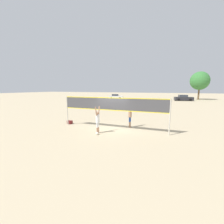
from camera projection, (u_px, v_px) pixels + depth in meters
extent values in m
plane|color=#C6B28C|center=(112.00, 129.00, 11.97)|extent=(200.00, 200.00, 0.00)
cylinder|color=beige|center=(67.00, 111.00, 13.30)|extent=(0.09, 0.09, 2.54)
cylinder|color=beige|center=(170.00, 117.00, 10.25)|extent=(0.09, 0.09, 2.54)
cube|color=#47474C|center=(112.00, 104.00, 11.66)|extent=(8.44, 0.02, 1.02)
cube|color=yellow|center=(112.00, 98.00, 11.58)|extent=(8.44, 0.03, 0.06)
cube|color=yellow|center=(112.00, 110.00, 11.73)|extent=(8.44, 0.03, 0.06)
cylinder|color=tan|center=(97.00, 130.00, 10.84)|extent=(0.11, 0.11, 0.44)
cylinder|color=white|center=(97.00, 125.00, 10.77)|extent=(0.12, 0.12, 0.36)
cylinder|color=tan|center=(98.00, 130.00, 11.02)|extent=(0.11, 0.11, 0.44)
cylinder|color=white|center=(98.00, 124.00, 10.96)|extent=(0.12, 0.12, 0.36)
cylinder|color=white|center=(98.00, 118.00, 10.79)|extent=(0.28, 0.28, 0.57)
sphere|color=tan|center=(98.00, 113.00, 10.73)|extent=(0.22, 0.22, 0.22)
cylinder|color=tan|center=(96.00, 111.00, 10.49)|extent=(0.08, 0.21, 0.64)
cylinder|color=tan|center=(99.00, 110.00, 10.92)|extent=(0.08, 0.21, 0.64)
cylinder|color=tan|center=(130.00, 124.00, 12.63)|extent=(0.11, 0.11, 0.47)
cylinder|color=#1E47A5|center=(130.00, 119.00, 12.56)|extent=(0.12, 0.12, 0.38)
cylinder|color=tan|center=(130.00, 125.00, 12.45)|extent=(0.11, 0.11, 0.47)
cylinder|color=#1E47A5|center=(130.00, 120.00, 12.38)|extent=(0.12, 0.12, 0.38)
cylinder|color=tan|center=(130.00, 114.00, 12.39)|extent=(0.28, 0.28, 0.61)
sphere|color=tan|center=(130.00, 109.00, 12.33)|extent=(0.24, 0.24, 0.24)
cylinder|color=tan|center=(131.00, 106.00, 12.52)|extent=(0.08, 0.22, 0.68)
cylinder|color=tan|center=(129.00, 107.00, 12.08)|extent=(0.08, 0.22, 0.68)
sphere|color=silver|center=(97.00, 133.00, 10.50)|extent=(0.21, 0.21, 0.21)
cube|color=maroon|center=(70.00, 122.00, 13.82)|extent=(0.44, 0.31, 0.28)
cube|color=silver|center=(116.00, 97.00, 45.16)|extent=(4.44, 2.79, 0.84)
cube|color=#2D333D|center=(115.00, 95.00, 45.08)|extent=(2.20, 2.12, 0.49)
cylinder|color=black|center=(120.00, 98.00, 45.90)|extent=(0.67, 0.36, 0.64)
cylinder|color=black|center=(120.00, 98.00, 44.15)|extent=(0.67, 0.36, 0.64)
cylinder|color=black|center=(112.00, 98.00, 46.24)|extent=(0.67, 0.36, 0.64)
cylinder|color=black|center=(111.00, 98.00, 44.49)|extent=(0.67, 0.36, 0.64)
cube|color=#232328|center=(184.00, 99.00, 39.12)|extent=(4.78, 2.64, 0.84)
cube|color=#2D333D|center=(183.00, 96.00, 39.05)|extent=(2.31, 2.05, 0.57)
cylinder|color=black|center=(188.00, 99.00, 39.75)|extent=(0.67, 0.33, 0.64)
cylinder|color=black|center=(190.00, 100.00, 38.04)|extent=(0.67, 0.33, 0.64)
cylinder|color=black|center=(177.00, 99.00, 40.28)|extent=(0.67, 0.33, 0.64)
cylinder|color=black|center=(179.00, 100.00, 38.56)|extent=(0.67, 0.33, 0.64)
cylinder|color=brown|center=(199.00, 93.00, 42.55)|extent=(0.43, 0.43, 3.91)
sphere|color=#387A38|center=(200.00, 81.00, 42.02)|extent=(5.11, 5.11, 5.11)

